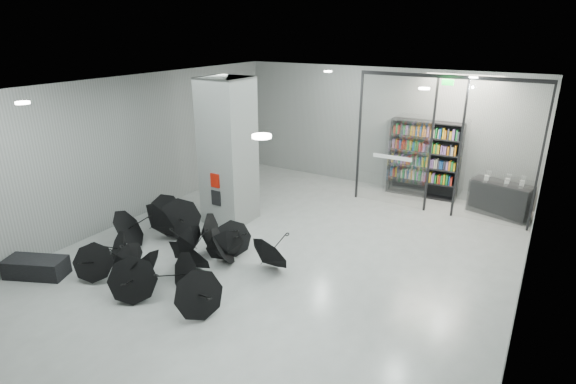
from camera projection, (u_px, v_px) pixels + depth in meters
The scene contains 10 objects.
room at pixel (263, 150), 9.20m from camera, with size 14.00×14.02×4.01m.
column at pixel (228, 152), 12.30m from camera, with size 1.20×1.20×4.00m, color slate.
fire_cabinet at pixel (215, 181), 12.02m from camera, with size 0.28×0.04×0.38m, color #A50A07.
info_panel at pixel (216, 198), 12.20m from camera, with size 0.30×0.03×0.42m, color black.
exit_sign at pixel (448, 82), 11.99m from camera, with size 0.30×0.06×0.15m, color #0CE533.
glass_partition at pixel (442, 141), 12.72m from camera, with size 5.06×0.08×4.00m.
bench at pixel (36, 267), 9.96m from camera, with size 1.31×0.56×0.42m, color black.
bookshelf at pixel (424, 159), 14.41m from camera, with size 2.24×0.45×2.46m, color black, non-canonical shape.
shop_counter at pixel (500, 199), 13.13m from camera, with size 1.65×0.66×0.99m, color black.
umbrella_cluster at pixel (176, 252), 10.43m from camera, with size 5.10×4.15×1.31m.
Camera 1 is at (4.99, -7.42, 5.21)m, focal length 28.10 mm.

